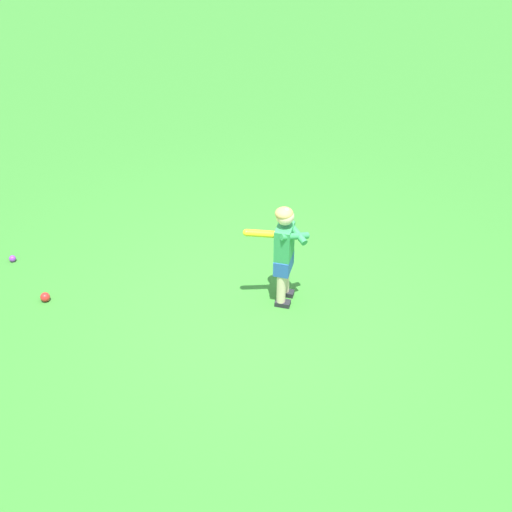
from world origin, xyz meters
TOP-DOWN VIEW (x-y plane):
  - ground_plane at (0.00, 0.00)m, footprint 40.00×40.00m
  - child_batter at (0.34, -0.15)m, footprint 0.43×0.56m
  - play_ball_behind_batter at (-0.34, 2.78)m, footprint 0.07×0.07m
  - play_ball_center_lawn at (-0.72, 2.00)m, footprint 0.10×0.10m

SIDE VIEW (x-z plane):
  - ground_plane at x=0.00m, z-range 0.00..0.00m
  - play_ball_behind_batter at x=-0.34m, z-range 0.00..0.07m
  - play_ball_center_lawn at x=-0.72m, z-range 0.00..0.10m
  - child_batter at x=0.34m, z-range 0.11..1.19m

